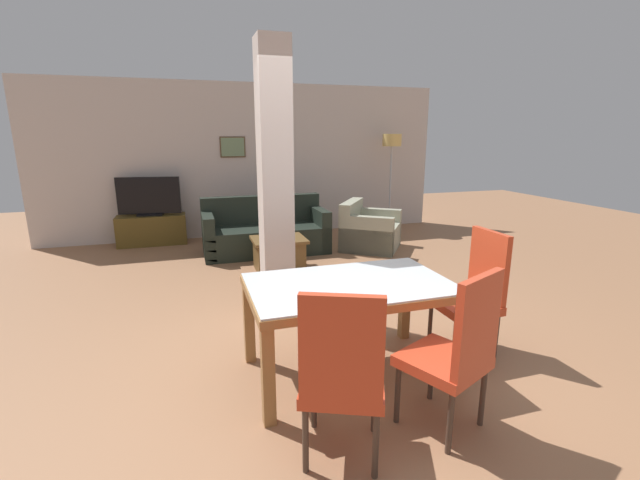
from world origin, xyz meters
TOP-DOWN VIEW (x-y plane):
  - ground_plane at (0.00, 0.00)m, footprint 18.00×18.00m
  - back_wall at (-0.00, 5.04)m, footprint 7.20×0.09m
  - divider_pillar at (-0.27, 1.35)m, footprint 0.31×0.32m
  - dining_table at (0.00, 0.00)m, footprint 1.51×0.93m
  - dining_chair_near_left at (-0.37, -0.86)m, footprint 0.61×0.61m
  - dining_chair_head_right at (1.12, 0.00)m, footprint 0.46×0.46m
  - dining_chair_near_right at (0.38, -0.82)m, footprint 0.61×0.61m
  - sofa at (0.03, 3.73)m, footprint 1.91×0.86m
  - armchair at (1.67, 3.43)m, footprint 1.21×1.22m
  - coffee_table at (0.04, 2.76)m, footprint 0.72×0.59m
  - bottle at (-0.02, 2.86)m, footprint 0.06×0.06m
  - tv_stand at (-1.72, 4.76)m, footprint 1.11×0.40m
  - tv_screen at (-1.72, 4.76)m, footprint 1.01×0.25m
  - floor_lamp at (2.60, 4.56)m, footprint 0.35×0.35m

SIDE VIEW (x-z plane):
  - ground_plane at x=0.00m, z-range 0.00..0.00m
  - coffee_table at x=0.04m, z-range 0.01..0.45m
  - tv_stand at x=-1.72m, z-range 0.00..0.50m
  - armchair at x=1.67m, z-range -0.11..0.66m
  - sofa at x=0.03m, z-range -0.13..0.73m
  - bottle at x=-0.02m, z-range 0.41..0.71m
  - dining_chair_near_left at x=-0.37m, z-range 0.04..1.10m
  - dining_chair_head_right at x=1.12m, z-range 0.04..1.10m
  - dining_chair_near_right at x=0.38m, z-range 0.04..1.10m
  - dining_table at x=0.00m, z-range 0.22..0.97m
  - tv_screen at x=-1.72m, z-range 0.49..1.13m
  - divider_pillar at x=-0.27m, z-range 0.00..2.70m
  - back_wall at x=0.00m, z-range 0.00..2.70m
  - floor_lamp at x=2.60m, z-range 0.63..2.46m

